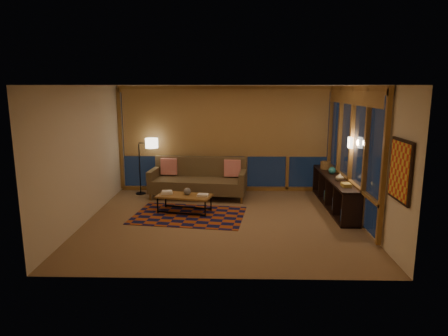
{
  "coord_description": "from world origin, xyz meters",
  "views": [
    {
      "loc": [
        0.21,
        -7.74,
        2.68
      ],
      "look_at": [
        0.03,
        0.21,
        1.06
      ],
      "focal_mm": 32.0,
      "sensor_mm": 36.0,
      "label": 1
    }
  ],
  "objects_px": {
    "sofa": "(198,179)",
    "floor_lamp": "(140,166)",
    "coffee_table": "(185,204)",
    "bookshelf": "(334,192)"
  },
  "relations": [
    {
      "from": "coffee_table",
      "to": "bookshelf",
      "type": "distance_m",
      "value": 3.36
    },
    {
      "from": "sofa",
      "to": "coffee_table",
      "type": "height_order",
      "value": "sofa"
    },
    {
      "from": "sofa",
      "to": "floor_lamp",
      "type": "distance_m",
      "value": 1.55
    },
    {
      "from": "coffee_table",
      "to": "floor_lamp",
      "type": "bearing_deg",
      "value": 143.59
    },
    {
      "from": "floor_lamp",
      "to": "bookshelf",
      "type": "height_order",
      "value": "floor_lamp"
    },
    {
      "from": "floor_lamp",
      "to": "bookshelf",
      "type": "relative_size",
      "value": 0.51
    },
    {
      "from": "sofa",
      "to": "floor_lamp",
      "type": "xyz_separation_m",
      "value": [
        -1.5,
        0.32,
        0.24
      ]
    },
    {
      "from": "sofa",
      "to": "coffee_table",
      "type": "bearing_deg",
      "value": -93.04
    },
    {
      "from": "floor_lamp",
      "to": "sofa",
      "type": "bearing_deg",
      "value": -8.56
    },
    {
      "from": "coffee_table",
      "to": "floor_lamp",
      "type": "relative_size",
      "value": 0.81
    }
  ]
}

